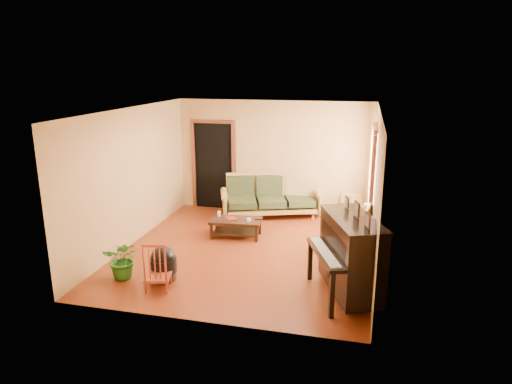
% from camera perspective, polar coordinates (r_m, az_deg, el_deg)
% --- Properties ---
extents(floor, '(5.00, 5.00, 0.00)m').
position_cam_1_polar(floor, '(8.58, -1.20, -7.39)').
color(floor, '#591D0B').
rests_on(floor, ground).
extents(doorway, '(1.08, 0.16, 2.05)m').
position_cam_1_polar(doorway, '(10.95, -5.31, 3.22)').
color(doorway, black).
rests_on(doorway, floor).
extents(window, '(0.12, 1.36, 1.46)m').
position_cam_1_polar(window, '(9.13, 14.43, 3.40)').
color(window, white).
rests_on(window, right_wall).
extents(sofa, '(2.39, 1.61, 0.95)m').
position_cam_1_polar(sofa, '(10.40, 1.87, -0.51)').
color(sofa, '#A67F3D').
rests_on(sofa, floor).
extents(coffee_table, '(1.05, 0.63, 0.37)m').
position_cam_1_polar(coffee_table, '(9.22, -2.51, -4.51)').
color(coffee_table, black).
rests_on(coffee_table, floor).
extents(armchair, '(1.02, 1.06, 0.94)m').
position_cam_1_polar(armchair, '(8.60, 11.23, -4.31)').
color(armchair, '#A67F3D').
rests_on(armchair, floor).
extents(piano, '(1.26, 1.59, 1.23)m').
position_cam_1_polar(piano, '(6.93, 11.76, -7.97)').
color(piano, black).
rests_on(piano, floor).
extents(footstool, '(0.54, 0.54, 0.42)m').
position_cam_1_polar(footstool, '(7.58, -11.52, -9.19)').
color(footstool, black).
rests_on(footstool, floor).
extents(red_chair, '(0.46, 0.48, 0.80)m').
position_cam_1_polar(red_chair, '(7.21, -12.23, -8.91)').
color(red_chair, maroon).
rests_on(red_chair, floor).
extents(leaning_frame, '(0.47, 0.13, 0.62)m').
position_cam_1_polar(leaning_frame, '(10.43, 11.83, -1.72)').
color(leaning_frame, gold).
rests_on(leaning_frame, floor).
extents(ceramic_crock, '(0.22, 0.22, 0.23)m').
position_cam_1_polar(ceramic_crock, '(10.35, 12.20, -3.02)').
color(ceramic_crock, '#3846A8').
rests_on(ceramic_crock, floor).
extents(potted_plant, '(0.69, 0.63, 0.65)m').
position_cam_1_polar(potted_plant, '(7.73, -16.23, -8.06)').
color(potted_plant, '#21601B').
rests_on(potted_plant, floor).
extents(book, '(0.29, 0.30, 0.02)m').
position_cam_1_polar(book, '(9.14, -3.61, -3.41)').
color(book, maroon).
rests_on(book, coffee_table).
extents(candle, '(0.08, 0.08, 0.11)m').
position_cam_1_polar(candle, '(9.35, -4.65, -2.72)').
color(candle, white).
rests_on(candle, coffee_table).
extents(glass_jar, '(0.11, 0.11, 0.06)m').
position_cam_1_polar(glass_jar, '(9.03, -0.90, -3.49)').
color(glass_jar, white).
rests_on(glass_jar, coffee_table).
extents(remote, '(0.16, 0.05, 0.02)m').
position_cam_1_polar(remote, '(9.13, 0.33, -3.44)').
color(remote, black).
rests_on(remote, coffee_table).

